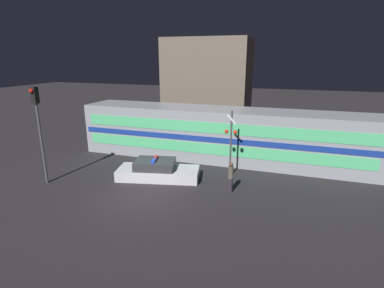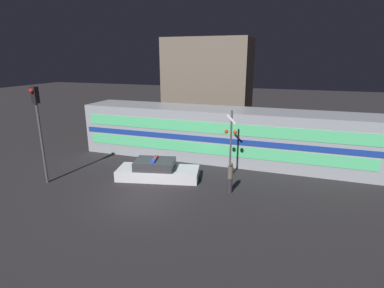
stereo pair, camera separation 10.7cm
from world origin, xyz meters
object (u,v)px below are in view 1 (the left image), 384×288
at_px(train, 221,134).
at_px(pedestrian, 231,177).
at_px(crossing_signal_near, 231,140).
at_px(police_car, 158,171).
at_px(traffic_light_corner, 38,120).

distance_m(train, pedestrian, 5.68).
bearing_deg(train, pedestrian, -71.00).
height_order(pedestrian, crossing_signal_near, crossing_signal_near).
distance_m(pedestrian, crossing_signal_near, 2.62).
height_order(police_car, traffic_light_corner, traffic_light_corner).
height_order(train, pedestrian, train).
xyz_separation_m(train, crossing_signal_near, (1.35, -3.17, 0.54)).
distance_m(train, traffic_light_corner, 11.55).
bearing_deg(pedestrian, train, 109.00).
height_order(train, crossing_signal_near, crossing_signal_near).
height_order(police_car, crossing_signal_near, crossing_signal_near).
bearing_deg(traffic_light_corner, crossing_signal_near, 23.16).
height_order(pedestrian, traffic_light_corner, traffic_light_corner).
xyz_separation_m(crossing_signal_near, traffic_light_corner, (-9.97, -4.26, 1.39)).
xyz_separation_m(train, traffic_light_corner, (-8.62, -7.44, 1.93)).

